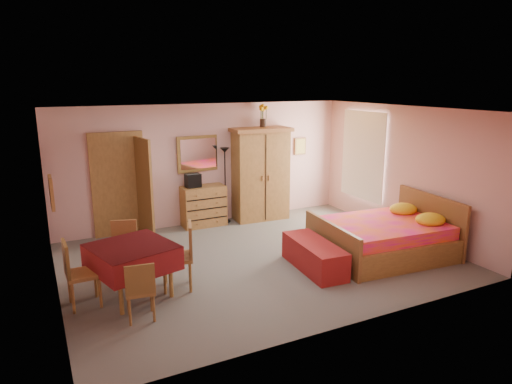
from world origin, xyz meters
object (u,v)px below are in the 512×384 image
dining_table (133,271)px  chair_west (83,273)px  chest_of_drawers (204,206)px  bench (314,256)px  stereo (193,181)px  bed (383,228)px  wall_mirror (199,154)px  floor_lamp (225,185)px  sunflower_vase (263,116)px  wardrobe (260,174)px  chair_north (124,250)px  chair_east (177,256)px  chair_south (140,289)px

dining_table → chair_west: size_ratio=1.11×
chest_of_drawers → bench: bearing=-74.9°
chest_of_drawers → bench: size_ratio=0.66×
stereo → bed: (2.49, -3.07, -0.50)m
wall_mirror → bed: 4.12m
chest_of_drawers → floor_lamp: (0.53, 0.04, 0.39)m
sunflower_vase → wardrobe: bearing=-136.4°
stereo → sunflower_vase: size_ratio=0.62×
chair_north → bed: bearing=-176.3°
wardrobe → bed: (0.94, -2.99, -0.52)m
sunflower_vase → bed: 3.68m
wall_mirror → chair_north: size_ratio=1.10×
wall_mirror → chair_north: 3.18m
chest_of_drawers → chair_east: chair_east is taller
chest_of_drawers → chair_north: 2.83m
wardrobe → dining_table: (-3.40, -2.63, -0.64)m
wall_mirror → chair_west: size_ratio=1.01×
sunflower_vase → chair_east: sunflower_vase is taller
bed → dining_table: 4.36m
chair_north → dining_table: bearing=107.3°
stereo → chair_east: size_ratio=0.31×
sunflower_vase → chair_east: (-2.87, -2.76, -1.81)m
sunflower_vase → bench: 3.77m
wardrobe → chest_of_drawers: bearing=179.8°
chest_of_drawers → bed: bearing=-53.6°
wall_mirror → stereo: wall_mirror is taller
wall_mirror → chair_east: bearing=-120.4°
stereo → dining_table: stereo is taller
wardrobe → bed: size_ratio=0.93×
stereo → sunflower_vase: bearing=0.9°
chest_of_drawers → wardrobe: (1.34, -0.08, 0.60)m
chest_of_drawers → wardrobe: bearing=-3.7°
floor_lamp → chair_south: size_ratio=2.02×
floor_lamp → dining_table: size_ratio=1.56×
floor_lamp → wardrobe: wardrobe is taller
floor_lamp → bed: floor_lamp is taller
chest_of_drawers → wall_mirror: wall_mirror is taller
wall_mirror → chair_north: wall_mirror is taller
wall_mirror → wardrobe: bearing=-17.1°
bed → chair_north: bearing=170.1°
stereo → dining_table: 3.34m
chest_of_drawers → chair_north: size_ratio=1.04×
chest_of_drawers → chair_south: bearing=-122.1°
wardrobe → dining_table: wardrobe is taller
chair_west → chair_east: size_ratio=0.95×
bench → sunflower_vase: bearing=78.6°
wall_mirror → stereo: 0.61m
floor_lamp → sunflower_vase: sunflower_vase is taller
dining_table → chair_south: 0.69m
chair_west → chair_east: bearing=85.6°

